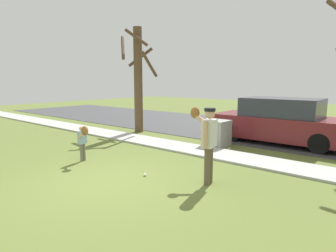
{
  "coord_description": "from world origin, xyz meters",
  "views": [
    {
      "loc": [
        4.88,
        -3.86,
        2.24
      ],
      "look_at": [
        -0.05,
        2.13,
        1.0
      ],
      "focal_mm": 30.08,
      "sensor_mm": 36.0,
      "label": 1
    }
  ],
  "objects": [
    {
      "name": "street_tree_far",
      "position": [
        -4.01,
        4.88,
        2.42
      ],
      "size": [
        1.84,
        1.88,
        4.52
      ],
      "color": "brown",
      "rests_on": "ground"
    },
    {
      "name": "parked_suv_maroon",
      "position": [
        1.64,
        6.5,
        0.79
      ],
      "size": [
        4.7,
        1.9,
        1.63
      ],
      "rotation": [
        0.0,
        0.0,
        3.14
      ],
      "color": "maroon",
      "rests_on": "road_surface"
    },
    {
      "name": "sidewalk_strip",
      "position": [
        0.0,
        3.6,
        0.03
      ],
      "size": [
        36.0,
        1.2,
        0.06
      ],
      "primitive_type": "cube",
      "color": "#B2B2AD",
      "rests_on": "ground"
    },
    {
      "name": "person_child",
      "position": [
        -1.82,
        0.55,
        0.68
      ],
      "size": [
        0.5,
        0.36,
        1.04
      ],
      "rotation": [
        0.0,
        0.0,
        0.19
      ],
      "color": "#6B6656",
      "rests_on": "ground"
    },
    {
      "name": "baseball",
      "position": [
        0.37,
        0.75,
        0.04
      ],
      "size": [
        0.07,
        0.07,
        0.07
      ],
      "primitive_type": "sphere",
      "color": "white",
      "rests_on": "ground"
    },
    {
      "name": "ground_plane",
      "position": [
        0.0,
        3.5,
        0.0
      ],
      "size": [
        48.0,
        48.0,
        0.0
      ],
      "primitive_type": "plane",
      "color": "olive"
    },
    {
      "name": "road_surface",
      "position": [
        0.0,
        8.6,
        0.01
      ],
      "size": [
        36.0,
        6.8,
        0.02
      ],
      "primitive_type": "cube",
      "color": "#424244",
      "rests_on": "ground"
    },
    {
      "name": "person_adult",
      "position": [
        1.75,
        1.29,
        1.05
      ],
      "size": [
        0.76,
        0.59,
        1.68
      ],
      "rotation": [
        0.0,
        0.0,
        -2.95
      ],
      "color": "brown",
      "rests_on": "ground"
    },
    {
      "name": "utility_cabinet",
      "position": [
        0.09,
        4.63,
        0.45
      ],
      "size": [
        0.74,
        0.79,
        0.9
      ],
      "primitive_type": "cube",
      "color": "gray",
      "rests_on": "ground"
    }
  ]
}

